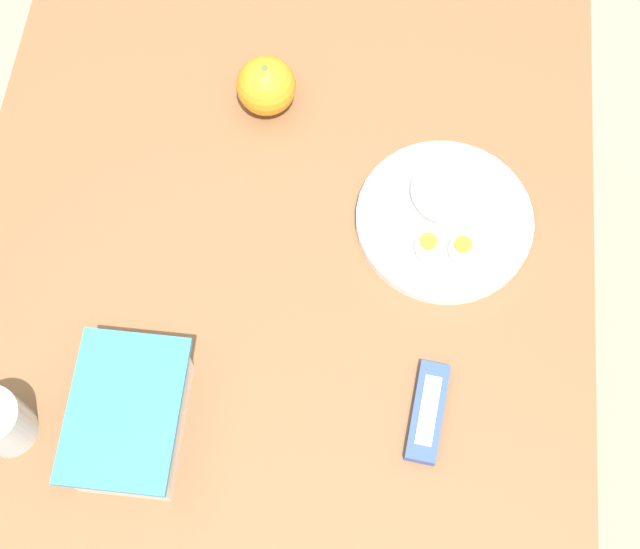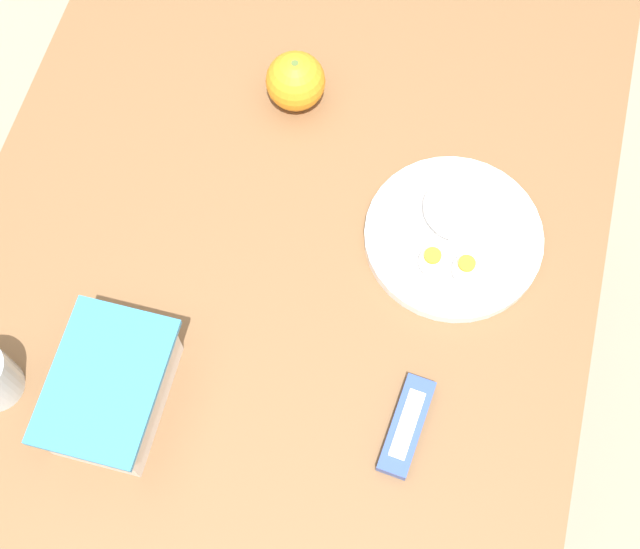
% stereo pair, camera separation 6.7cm
% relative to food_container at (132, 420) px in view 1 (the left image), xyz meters
% --- Properties ---
extents(ground_plane, '(10.00, 10.00, 0.00)m').
position_rel_food_container_xyz_m(ground_plane, '(0.22, -0.15, -0.78)').
color(ground_plane, gray).
extents(table, '(1.22, 0.88, 0.73)m').
position_rel_food_container_xyz_m(table, '(0.22, -0.15, -0.15)').
color(table, brown).
rests_on(table, ground_plane).
extents(food_container, '(0.19, 0.13, 0.10)m').
position_rel_food_container_xyz_m(food_container, '(0.00, 0.00, 0.00)').
color(food_container, white).
rests_on(food_container, table).
extents(orange_fruit, '(0.09, 0.09, 0.09)m').
position_rel_food_container_xyz_m(orange_fruit, '(0.51, -0.10, 0.00)').
color(orange_fruit, orange).
rests_on(orange_fruit, table).
extents(rice_plate, '(0.25, 0.25, 0.05)m').
position_rel_food_container_xyz_m(rice_plate, '(0.34, -0.38, -0.03)').
color(rice_plate, white).
rests_on(rice_plate, table).
extents(candy_bar, '(0.13, 0.05, 0.02)m').
position_rel_food_container_xyz_m(candy_bar, '(0.06, -0.37, -0.03)').
color(candy_bar, '#334C9E').
rests_on(candy_bar, table).
extents(drinking_glass, '(0.07, 0.07, 0.09)m').
position_rel_food_container_xyz_m(drinking_glass, '(-0.02, 0.16, 0.00)').
color(drinking_glass, silver).
rests_on(drinking_glass, table).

